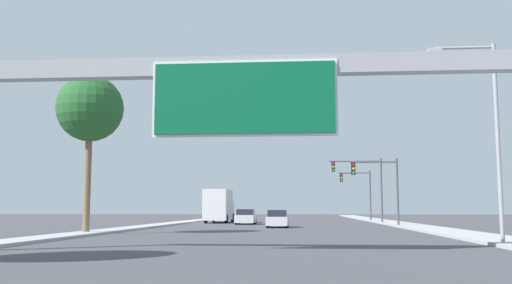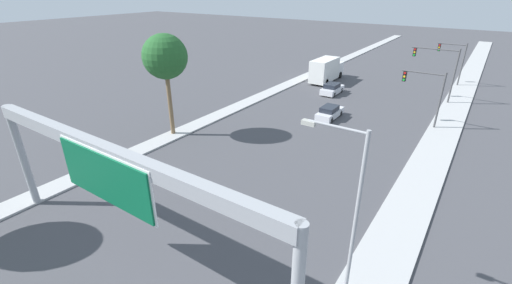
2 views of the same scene
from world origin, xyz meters
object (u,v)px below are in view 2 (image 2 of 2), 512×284
truck_box_primary (326,70)px  street_lamp_right (349,204)px  car_near_center (330,112)px  sign_gantry (109,171)px  car_near_right (332,89)px  palm_tree_background (165,57)px  traffic_light_near_intersection (428,89)px  traffic_light_mid_block (441,65)px  traffic_light_far_intersection (455,57)px

truck_box_primary → street_lamp_right: bearing=-65.3°
car_near_center → street_lamp_right: size_ratio=0.49×
sign_gantry → car_near_right: (-3.50, 35.82, -5.06)m
palm_tree_background → traffic_light_near_intersection: bearing=39.5°
sign_gantry → traffic_light_near_intersection: (8.90, 30.09, -1.78)m
sign_gantry → street_lamp_right: size_ratio=2.36×
traffic_light_mid_block → palm_tree_background: size_ratio=0.69×
car_near_center → street_lamp_right: street_lamp_right is taller
traffic_light_near_intersection → palm_tree_background: palm_tree_background is taller
car_near_right → traffic_light_far_intersection: 19.31m
traffic_light_far_intersection → street_lamp_right: (0.93, -45.48, 1.03)m
traffic_light_mid_block → sign_gantry: bearing=-102.1°
palm_tree_background → car_near_right: bearing=71.2°
car_near_center → traffic_light_far_intersection: 25.21m
car_near_right → traffic_light_near_intersection: (12.40, -5.73, 3.27)m
street_lamp_right → traffic_light_near_intersection: bearing=92.4°
sign_gantry → truck_box_primary: 42.38m
truck_box_primary → traffic_light_near_intersection: bearing=-35.9°
truck_box_primary → palm_tree_background: bearing=-98.2°
sign_gantry → traffic_light_near_intersection: sign_gantry is taller
sign_gantry → traffic_light_far_intersection: (9.05, 50.09, -1.64)m
traffic_light_near_intersection → street_lamp_right: bearing=-87.6°
car_near_center → traffic_light_mid_block: size_ratio=0.63×
street_lamp_right → palm_tree_background: bearing=156.7°
truck_box_primary → traffic_light_far_intersection: (16.05, 8.48, 2.32)m
car_near_right → traffic_light_near_intersection: bearing=-24.8°
car_near_center → traffic_light_mid_block: 16.28m
car_near_center → car_near_right: bearing=111.2°
traffic_light_far_intersection → traffic_light_near_intersection: bearing=-90.4°
car_near_right → traffic_light_far_intersection: bearing=48.7°
car_near_center → street_lamp_right: bearing=-65.8°
sign_gantry → palm_tree_background: palm_tree_background is taller
traffic_light_far_intersection → palm_tree_background: bearing=-118.9°
car_near_center → traffic_light_mid_block: bearing=57.2°
sign_gantry → street_lamp_right: street_lamp_right is taller
car_near_right → palm_tree_background: palm_tree_background is taller
truck_box_primary → traffic_light_mid_block: traffic_light_mid_block is taller
traffic_light_far_intersection → street_lamp_right: bearing=-88.8°
traffic_light_near_intersection → traffic_light_far_intersection: traffic_light_far_intersection is taller
car_near_right → traffic_light_far_intersection: size_ratio=0.69×
car_near_center → car_near_right: car_near_right is taller
car_near_right → street_lamp_right: size_ratio=0.49×
car_near_center → palm_tree_background: size_ratio=0.44×
traffic_light_near_intersection → traffic_light_far_intersection: (0.15, 20.00, 0.15)m
sign_gantry → traffic_light_far_intersection: size_ratio=3.31×
sign_gantry → car_near_center: size_ratio=4.77×
traffic_light_mid_block → car_near_center: bearing=-122.8°
car_near_center → truck_box_primary: size_ratio=0.53×
street_lamp_right → traffic_light_mid_block: bearing=92.3°
traffic_light_far_intersection → street_lamp_right: 45.50m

